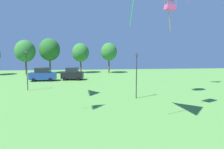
{
  "coord_description": "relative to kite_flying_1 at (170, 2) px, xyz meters",
  "views": [
    {
      "loc": [
        -2.89,
        2.46,
        5.7
      ],
      "look_at": [
        -1.57,
        15.25,
        4.1
      ],
      "focal_mm": 32.0,
      "sensor_mm": 36.0,
      "label": 1
    }
  ],
  "objects": [
    {
      "name": "kite_flying_1",
      "position": [
        0.0,
        0.0,
        0.0
      ],
      "size": [
        1.2,
        1.12,
        4.33
      ],
      "color": "#E54C93"
    },
    {
      "name": "parked_car_leftmost",
      "position": [
        -18.23,
        13.75,
        -10.05
      ],
      "size": [
        4.72,
        2.16,
        2.45
      ],
      "rotation": [
        0.0,
        0.0,
        0.03
      ],
      "color": "#234299",
      "rests_on": "ground"
    },
    {
      "name": "parked_car_second_from_left",
      "position": [
        -12.98,
        14.51,
        -10.08
      ],
      "size": [
        4.22,
        2.39,
        2.37
      ],
      "rotation": [
        0.0,
        0.0,
        -0.1
      ],
      "color": "black",
      "rests_on": "ground"
    },
    {
      "name": "light_post_0",
      "position": [
        -18.32,
        5.12,
        -8.1
      ],
      "size": [
        0.36,
        0.2,
        5.52
      ],
      "color": "#2D2D33",
      "rests_on": "ground"
    },
    {
      "name": "light_post_1",
      "position": [
        -4.14,
        -0.96,
        -8.21
      ],
      "size": [
        0.36,
        0.2,
        5.31
      ],
      "color": "#2D2D33",
      "rests_on": "ground"
    },
    {
      "name": "treeline_tree_1",
      "position": [
        -24.35,
        23.94,
        -5.85
      ],
      "size": [
        4.54,
        4.54,
        7.91
      ],
      "color": "brown",
      "rests_on": "ground"
    },
    {
      "name": "treeline_tree_2",
      "position": [
        -19.36,
        26.17,
        -5.51
      ],
      "size": [
        4.93,
        4.93,
        8.46
      ],
      "color": "brown",
      "rests_on": "ground"
    },
    {
      "name": "treeline_tree_3",
      "position": [
        -11.96,
        25.9,
        -6.24
      ],
      "size": [
        4.11,
        4.11,
        7.29
      ],
      "color": "brown",
      "rests_on": "ground"
    },
    {
      "name": "treeline_tree_4",
      "position": [
        -5.07,
        25.09,
        -6.04
      ],
      "size": [
        3.91,
        3.91,
        7.38
      ],
      "color": "brown",
      "rests_on": "ground"
    }
  ]
}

